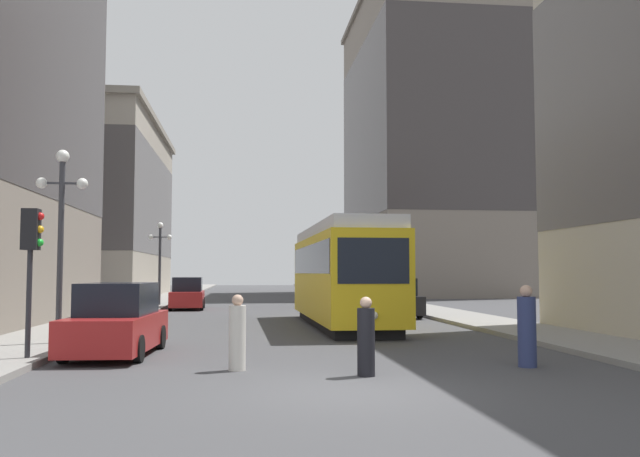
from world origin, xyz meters
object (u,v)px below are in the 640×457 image
object	(u,v)px
parked_car_right_far	(393,299)
pedestrian_crossing_near	(366,339)
parked_car_left_near	(187,294)
traffic_light_near_left	(31,243)
parked_car_left_mid	(117,322)
pedestrian_crossing_far	(237,335)
pedestrian_on_sidewalk	(527,329)
lamp_post_left_near	(61,215)
transit_bus	(354,275)
lamp_post_left_far	(160,250)
streetcar	(342,272)

from	to	relation	value
parked_car_right_far	pedestrian_crossing_near	xyz separation A→B (m)	(-4.54, -17.53, -0.10)
parked_car_left_near	traffic_light_near_left	size ratio (longest dim) A/B	1.25
parked_car_left_mid	pedestrian_crossing_far	distance (m)	4.27
parked_car_right_far	pedestrian_crossing_far	xyz separation A→B (m)	(-7.14, -16.47, -0.09)
pedestrian_on_sidewalk	parked_car_left_near	bearing A→B (deg)	127.61
parked_car_left_near	lamp_post_left_near	distance (m)	19.73
pedestrian_crossing_near	pedestrian_on_sidewalk	size ratio (longest dim) A/B	0.88
transit_bus	traffic_light_near_left	size ratio (longest dim) A/B	3.32
transit_bus	parked_car_right_far	size ratio (longest dim) A/B	2.53
pedestrian_crossing_far	parked_car_left_mid	bearing A→B (deg)	-164.88
parked_car_left_mid	pedestrian_crossing_near	distance (m)	6.95
parked_car_left_near	parked_car_left_mid	distance (m)	21.22
parked_car_right_far	traffic_light_near_left	size ratio (longest dim) A/B	1.32
lamp_post_left_near	lamp_post_left_far	size ratio (longest dim) A/B	1.08
pedestrian_crossing_near	parked_car_right_far	bearing A→B (deg)	76.50
transit_bus	parked_car_left_mid	bearing A→B (deg)	-113.26
parked_car_right_far	lamp_post_left_far	xyz separation A→B (m)	(-12.09, 10.36, 2.62)
pedestrian_crossing_far	traffic_light_near_left	size ratio (longest dim) A/B	0.47
pedestrian_crossing_far	parked_car_right_far	bearing A→B (deg)	126.04
transit_bus	lamp_post_left_near	world-z (taller)	lamp_post_left_near
parked_car_right_far	pedestrian_on_sidewalk	distance (m)	16.68
parked_car_left_mid	pedestrian_crossing_near	size ratio (longest dim) A/B	2.93
pedestrian_crossing_near	lamp_post_left_near	bearing A→B (deg)	143.31
parked_car_left_mid	parked_car_right_far	distance (m)	16.90
parked_car_left_mid	pedestrian_on_sidewalk	size ratio (longest dim) A/B	2.58
parked_car_left_mid	pedestrian_on_sidewalk	xyz separation A→B (m)	(9.43, -3.18, -0.00)
parked_car_left_near	pedestrian_crossing_far	xyz separation A→B (m)	(3.05, -24.20, -0.09)
parked_car_right_far	parked_car_left_near	bearing A→B (deg)	-39.72
parked_car_left_near	traffic_light_near_left	xyz separation A→B (m)	(-1.68, -22.70, 1.92)
pedestrian_crossing_far	transit_bus	bearing A→B (deg)	135.01
pedestrian_crossing_far	lamp_post_left_near	size ratio (longest dim) A/B	0.30
parked_car_right_far	traffic_light_near_left	distance (m)	19.20
streetcar	pedestrian_on_sidewalk	world-z (taller)	streetcar
traffic_light_near_left	lamp_post_left_far	bearing A→B (deg)	90.49
parked_car_right_far	traffic_light_near_left	world-z (taller)	traffic_light_near_left
parked_car_left_mid	parked_car_right_far	world-z (taller)	same
parked_car_right_far	lamp_post_left_far	world-z (taller)	lamp_post_left_far
lamp_post_left_near	transit_bus	bearing A→B (deg)	62.07
pedestrian_crossing_near	streetcar	bearing A→B (deg)	84.88
traffic_light_near_left	pedestrian_on_sidewalk	bearing A→B (deg)	-8.67
transit_bus	pedestrian_crossing_far	xyz separation A→B (m)	(-7.10, -27.50, -1.20)
transit_bus	parked_car_left_mid	xyz separation A→B (m)	(-10.15, -24.51, -1.10)
parked_car_left_near	parked_car_left_mid	size ratio (longest dim) A/B	0.91
streetcar	transit_bus	bearing A→B (deg)	78.05
streetcar	parked_car_left_near	size ratio (longest dim) A/B	2.87
parked_car_left_near	lamp_post_left_far	distance (m)	4.17
lamp_post_left_near	pedestrian_crossing_near	bearing A→B (deg)	-37.72
pedestrian_crossing_near	transit_bus	bearing A→B (deg)	82.08
lamp_post_left_far	lamp_post_left_near	bearing A→B (deg)	-90.00
parked_car_right_far	parked_car_left_mid	bearing A→B (deg)	50.39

